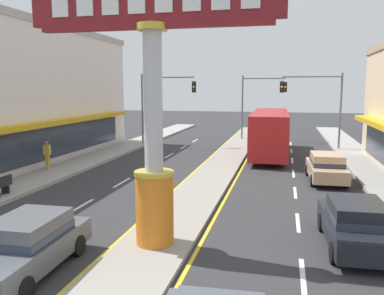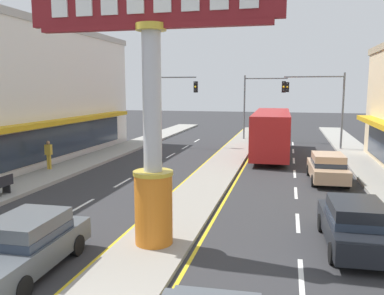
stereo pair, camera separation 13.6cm
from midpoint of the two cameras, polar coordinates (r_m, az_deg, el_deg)
name	(u,v)px [view 1 (the left image)]	position (r m, az deg, el deg)	size (l,w,h in m)	color
median_strip	(218,169)	(24.35, 3.68, -3.10)	(2.34, 52.00, 0.14)	gray
sidewalk_left	(68,168)	(25.61, -17.57, -2.87)	(2.59, 60.00, 0.18)	#9E9B93
lane_markings	(215,175)	(23.06, 3.12, -3.93)	(9.08, 52.00, 0.01)	silver
district_sign	(153,109)	(11.97, -5.94, 5.49)	(7.68, 1.24, 8.02)	orange
traffic_light_left_side	(162,97)	(33.96, -4.53, 7.27)	(4.86, 0.46, 6.20)	slate
traffic_light_right_side	(318,98)	(33.44, 17.59, 6.89)	(4.86, 0.46, 6.20)	slate
traffic_light_median_far	(258,97)	(38.21, 9.43, 7.24)	(4.20, 0.46, 6.20)	slate
bus_near_right_lane	(270,130)	(30.06, 11.05, 2.44)	(2.72, 11.24, 3.26)	#B21E1E
sedan_far_right_lane	(326,167)	(22.39, 18.63, -2.69)	(1.97, 4.37, 1.53)	tan
sedan_near_left_lane	(356,224)	(13.51, 22.25, -10.15)	(1.98, 4.37, 1.53)	black
sedan_mid_left_lane	(27,245)	(11.89, -23.02, -12.76)	(1.95, 4.36, 1.53)	#4C5156
pedestrian_near_kerb	(47,153)	(25.03, -20.31, -0.79)	(0.40, 0.23, 1.71)	gold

